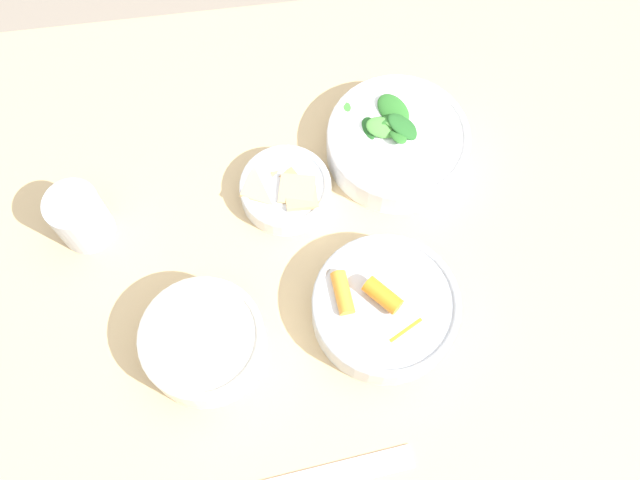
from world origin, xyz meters
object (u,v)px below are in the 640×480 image
Objects in this scene: bowl_carrots at (385,308)px; bowl_beans_hotdog at (204,342)px; cup at (80,217)px; bowl_greens at (396,141)px; bowl_cookies at (286,189)px.

bowl_beans_hotdog is (0.23, 0.01, 0.00)m from bowl_carrots.
bowl_beans_hotdog is 1.79× the size of cup.
cup is (0.43, 0.07, 0.02)m from bowl_greens.
bowl_greens is at bearing -162.97° from bowl_cookies.
cup is at bearing -24.41° from bowl_carrots.
bowl_beans_hotdog reaches higher than bowl_cookies.
bowl_carrots is 1.48× the size of bowl_cookies.
cup is (0.38, -0.17, 0.01)m from bowl_carrots.
bowl_greens is at bearing -103.45° from bowl_carrots.
cup is at bearing -51.59° from bowl_beans_hotdog.
cup reaches higher than bowl_carrots.
bowl_beans_hotdog is 0.24m from bowl_cookies.
bowl_carrots is 0.94× the size of bowl_greens.
bowl_greens is at bearing -171.31° from cup.
bowl_carrots reaches higher than bowl_greens.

